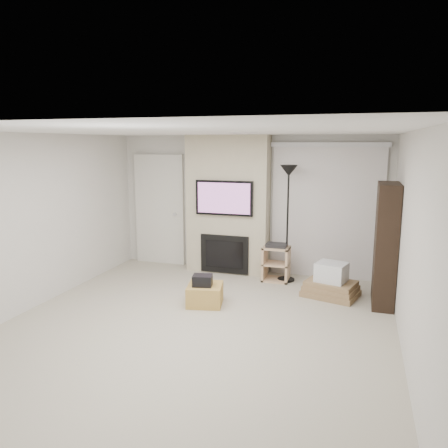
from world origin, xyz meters
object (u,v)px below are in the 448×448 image
(av_stand, at_px, (276,261))
(box_stack, at_px, (331,284))
(bookshelf, at_px, (386,245))
(floor_lamp, at_px, (288,190))
(ottoman, at_px, (205,295))

(av_stand, height_order, box_stack, av_stand)
(av_stand, height_order, bookshelf, bookshelf)
(floor_lamp, height_order, box_stack, floor_lamp)
(ottoman, distance_m, bookshelf, 2.74)
(floor_lamp, relative_size, av_stand, 3.03)
(box_stack, bearing_deg, ottoman, -152.27)
(ottoman, bearing_deg, box_stack, 27.73)
(av_stand, relative_size, bookshelf, 0.37)
(floor_lamp, distance_m, av_stand, 1.24)
(floor_lamp, xyz_separation_m, box_stack, (0.80, -0.58, -1.37))
(floor_lamp, height_order, av_stand, floor_lamp)
(ottoman, height_order, floor_lamp, floor_lamp)
(ottoman, relative_size, bookshelf, 0.28)
(av_stand, bearing_deg, ottoman, -118.59)
(ottoman, relative_size, floor_lamp, 0.25)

